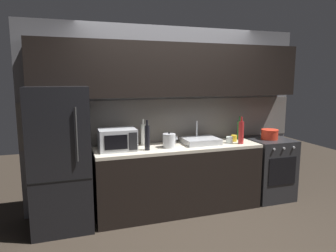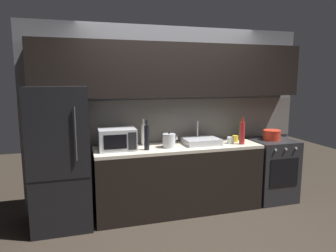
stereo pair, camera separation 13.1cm
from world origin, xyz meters
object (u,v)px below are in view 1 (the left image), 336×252
mug_amber (167,141)px  wine_bottle_white (143,134)px  refrigerator (60,159)px  wine_bottle_red (241,132)px  wine_bottle_green (239,130)px  mug_yellow (234,138)px  mug_clear (229,140)px  cooking_pot (270,134)px  microwave (117,139)px  oven_range (269,168)px  wine_bottle_dark (147,137)px  kettle (169,141)px

mug_amber → wine_bottle_white: bearing=170.9°
refrigerator → wine_bottle_red: 2.37m
wine_bottle_green → mug_yellow: (-0.15, -0.10, -0.10)m
mug_clear → cooking_pot: bearing=4.4°
microwave → cooking_pot: (2.24, -0.02, -0.06)m
oven_range → wine_bottle_white: wine_bottle_white is taller
wine_bottle_white → wine_bottle_dark: (-0.02, -0.31, 0.01)m
wine_bottle_white → wine_bottle_green: wine_bottle_white is taller
microwave → oven_range: bearing=-0.5°
microwave → kettle: size_ratio=2.25×
wine_bottle_white → mug_yellow: 1.30m
mug_amber → microwave: bearing=-168.9°
refrigerator → wine_bottle_white: size_ratio=4.82×
wine_bottle_dark → mug_clear: 1.20m
kettle → wine_bottle_dark: wine_bottle_dark is taller
refrigerator → cooking_pot: refrigerator is taller
oven_range → mug_clear: bearing=-175.9°
kettle → cooking_pot: kettle is taller
oven_range → wine_bottle_dark: bearing=-177.0°
kettle → microwave: bearing=174.2°
wine_bottle_red → mug_amber: (-0.97, 0.29, -0.11)m
refrigerator → mug_amber: size_ratio=17.99×
oven_range → wine_bottle_green: wine_bottle_green is taller
wine_bottle_white → refrigerator: bearing=-168.9°
wine_bottle_dark → wine_bottle_white: bearing=85.7°
wine_bottle_dark → refrigerator: bearing=174.3°
kettle → mug_clear: kettle is taller
wine_bottle_white → cooking_pot: bearing=-6.4°
wine_bottle_red → wine_bottle_dark: (-1.32, 0.03, 0.00)m
kettle → wine_bottle_green: wine_bottle_green is taller
refrigerator → mug_clear: bearing=-1.4°
refrigerator → microwave: refrigerator is taller
oven_range → mug_amber: bearing=174.2°
refrigerator → wine_bottle_green: refrigerator is taller
wine_bottle_green → cooking_pot: bearing=-16.8°
kettle → wine_bottle_white: 0.39m
mug_amber → refrigerator: bearing=-173.5°
refrigerator → wine_bottle_white: 1.10m
refrigerator → mug_yellow: bearing=0.8°
mug_yellow → oven_range: bearing=-3.3°
microwave → mug_clear: size_ratio=5.14×
oven_range → wine_bottle_white: (-1.88, 0.21, 0.60)m
oven_range → wine_bottle_white: size_ratio=2.55×
wine_bottle_red → mug_clear: bearing=148.6°
microwave → kettle: bearing=-5.8°
mug_yellow → microwave: bearing=-179.5°
microwave → mug_clear: bearing=-2.7°
wine_bottle_white → mug_yellow: size_ratio=3.96×
wine_bottle_white → wine_bottle_red: wine_bottle_red is taller
mug_amber → cooking_pot: size_ratio=0.38×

